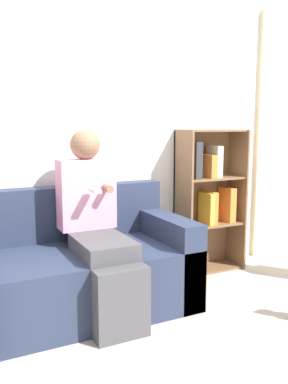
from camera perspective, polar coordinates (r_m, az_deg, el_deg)
ground_plane at (r=2.62m, az=-2.74°, el=-19.67°), size 14.00×14.00×0.00m
back_wall at (r=3.18m, az=-9.89°, el=9.21°), size 10.00×0.06×2.55m
curtain_panel at (r=4.23m, az=18.44°, el=7.22°), size 0.56×0.04×2.32m
couch at (r=2.83m, az=-13.68°, el=-11.39°), size 1.99×0.81×0.83m
adult_seated at (r=2.74m, az=-6.65°, el=-4.05°), size 0.39×0.78×1.24m
bookshelf at (r=3.62m, az=8.97°, el=-0.70°), size 0.59×0.28×1.24m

